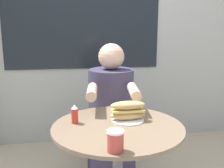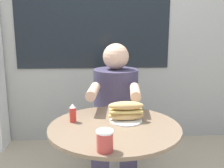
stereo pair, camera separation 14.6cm
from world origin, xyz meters
TOP-DOWN VIEW (x-y plane):
  - storefront_wall at (-0.00, 1.50)m, footprint 8.00×0.09m
  - cafe_table at (0.00, 0.00)m, footprint 0.76×0.76m
  - diner_chair at (0.07, 0.92)m, footprint 0.42×0.42m
  - seated_diner at (0.05, 0.57)m, footprint 0.41×0.66m
  - sandwich_on_plate at (0.07, 0.07)m, footprint 0.21×0.20m
  - drink_cup at (-0.07, -0.32)m, footprint 0.08×0.08m
  - condiment_bottle at (-0.24, 0.08)m, footprint 0.04×0.04m

SIDE VIEW (x-z plane):
  - seated_diner at x=0.05m, z-range -0.08..1.08m
  - diner_chair at x=0.07m, z-range 0.09..0.96m
  - cafe_table at x=0.00m, z-range 0.17..0.89m
  - drink_cup at x=-0.07m, z-range 0.72..0.82m
  - condiment_bottle at x=-0.24m, z-range 0.72..0.83m
  - sandwich_on_plate at x=0.07m, z-range 0.72..0.84m
  - storefront_wall at x=0.00m, z-range 0.00..2.80m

